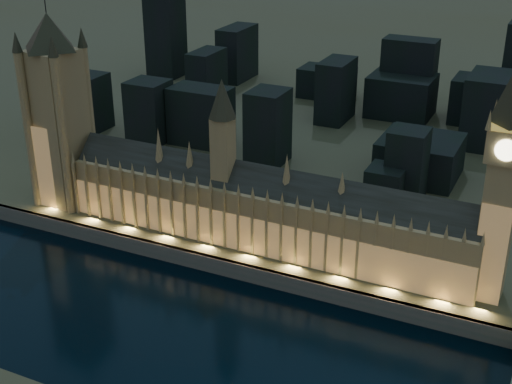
% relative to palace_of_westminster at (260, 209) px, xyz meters
% --- Properties ---
extents(ground_plane, '(2000.00, 2000.00, 0.00)m').
position_rel_palace_of_westminster_xyz_m(ground_plane, '(-3.93, -61.74, -26.37)').
color(ground_plane, black).
rests_on(ground_plane, ground).
extents(north_bank, '(2000.00, 960.00, 8.00)m').
position_rel_palace_of_westminster_xyz_m(north_bank, '(-3.93, 458.26, -22.37)').
color(north_bank, '#494C31').
rests_on(north_bank, ground).
extents(embankment_wall, '(2000.00, 2.50, 8.00)m').
position_rel_palace_of_westminster_xyz_m(embankment_wall, '(-3.93, -20.74, -22.37)').
color(embankment_wall, '#445650').
rests_on(embankment_wall, ground).
extents(palace_of_westminster, '(202.00, 22.58, 78.00)m').
position_rel_palace_of_westminster_xyz_m(palace_of_westminster, '(0.00, 0.00, 0.00)').
color(palace_of_westminster, '#90845C').
rests_on(palace_of_westminster, north_bank).
extents(victoria_tower, '(31.68, 31.68, 111.34)m').
position_rel_palace_of_westminster_xyz_m(victoria_tower, '(-113.93, 0.18, 36.66)').
color(victoria_tower, '#90845C').
rests_on(victoria_tower, north_bank).
extents(elizabeth_tower, '(18.00, 18.00, 107.91)m').
position_rel_palace_of_westminster_xyz_m(elizabeth_tower, '(104.07, 0.19, 41.78)').
color(elizabeth_tower, '#90845C').
rests_on(elizabeth_tower, north_bank).
extents(city_backdrop, '(487.42, 215.63, 84.09)m').
position_rel_palace_of_westminster_xyz_m(city_backdrop, '(22.45, 186.01, 3.44)').
color(city_backdrop, black).
rests_on(city_backdrop, north_bank).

